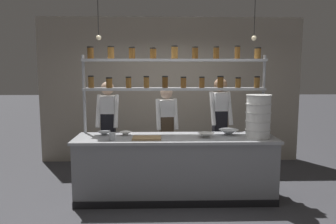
% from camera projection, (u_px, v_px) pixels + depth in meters
% --- Properties ---
extents(ground_plane, '(40.00, 40.00, 0.00)m').
position_uv_depth(ground_plane, '(175.00, 198.00, 4.86)').
color(ground_plane, '#3D3D42').
extents(back_wall, '(5.30, 0.12, 2.92)m').
position_uv_depth(back_wall, '(171.00, 91.00, 6.69)').
color(back_wall, '#9E9384').
rests_on(back_wall, ground_plane).
extents(prep_counter, '(2.90, 0.76, 0.92)m').
position_uv_depth(prep_counter, '(175.00, 168.00, 4.80)').
color(prep_counter, gray).
rests_on(prep_counter, ground_plane).
extents(spice_shelf_unit, '(2.78, 0.28, 2.24)m').
position_uv_depth(spice_shelf_unit, '(174.00, 77.00, 4.96)').
color(spice_shelf_unit, '#ADAFB5').
rests_on(spice_shelf_unit, ground_plane).
extents(chef_left, '(0.37, 0.30, 1.69)m').
position_uv_depth(chef_left, '(108.00, 125.00, 5.42)').
color(chef_left, black).
rests_on(chef_left, ground_plane).
extents(chef_center, '(0.38, 0.30, 1.61)m').
position_uv_depth(chef_center, '(167.00, 128.00, 5.49)').
color(chef_center, black).
rests_on(chef_center, ground_plane).
extents(chef_right, '(0.38, 0.32, 1.75)m').
position_uv_depth(chef_right, '(220.00, 122.00, 5.48)').
color(chef_right, black).
rests_on(chef_right, ground_plane).
extents(container_stack, '(0.36, 0.36, 0.62)m').
position_uv_depth(container_stack, '(258.00, 116.00, 4.63)').
color(container_stack, white).
rests_on(container_stack, prep_counter).
extents(cutting_board, '(0.40, 0.26, 0.02)m').
position_uv_depth(cutting_board, '(147.00, 138.00, 4.60)').
color(cutting_board, '#A88456').
rests_on(cutting_board, prep_counter).
extents(prep_bowl_near_left, '(0.24, 0.24, 0.07)m').
position_uv_depth(prep_bowl_near_left, '(206.00, 135.00, 4.70)').
color(prep_bowl_near_left, silver).
rests_on(prep_bowl_near_left, prep_counter).
extents(prep_bowl_center_front, '(0.18, 0.18, 0.05)m').
position_uv_depth(prep_bowl_center_front, '(126.00, 134.00, 4.85)').
color(prep_bowl_center_front, silver).
rests_on(prep_bowl_center_front, prep_counter).
extents(prep_bowl_center_back, '(0.19, 0.19, 0.05)m').
position_uv_depth(prep_bowl_center_back, '(104.00, 133.00, 4.86)').
color(prep_bowl_center_back, '#B2B7BC').
rests_on(prep_bowl_center_back, prep_counter).
extents(prep_bowl_near_right, '(0.30, 0.30, 0.08)m').
position_uv_depth(prep_bowl_near_right, '(229.00, 132.00, 4.87)').
color(prep_bowl_near_right, silver).
rests_on(prep_bowl_near_right, prep_counter).
extents(serving_cup_front, '(0.09, 0.09, 0.11)m').
position_uv_depth(serving_cup_front, '(112.00, 137.00, 4.50)').
color(serving_cup_front, '#B2B7BC').
rests_on(serving_cup_front, prep_counter).
extents(pendant_light_row, '(2.24, 0.07, 0.58)m').
position_uv_depth(pendant_light_row, '(177.00, 36.00, 4.55)').
color(pendant_light_row, black).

